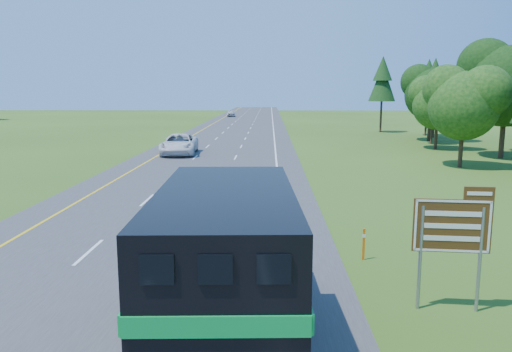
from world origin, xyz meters
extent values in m
cube|color=#38383A|center=(0.00, 50.00, 0.02)|extent=(15.00, 260.00, 0.04)
cube|color=yellow|center=(-5.50, 50.00, 0.04)|extent=(0.15, 260.00, 0.01)
cube|color=white|center=(5.50, 50.00, 0.04)|extent=(0.15, 260.00, 0.01)
cylinder|color=black|center=(2.68, 7.49, 0.65)|extent=(0.44, 1.23, 1.22)
cylinder|color=black|center=(5.00, 7.59, 0.65)|extent=(0.44, 1.23, 1.22)
cube|color=black|center=(3.99, 4.00, 0.78)|extent=(3.03, 8.96, 0.31)
cube|color=black|center=(3.85, 7.43, 1.99)|extent=(2.79, 2.11, 2.10)
cube|color=black|center=(3.80, 8.45, 2.54)|extent=(2.44, 0.17, 0.66)
cube|color=black|center=(4.02, 3.23, 2.46)|extent=(3.04, 6.53, 3.05)
cube|color=#089238|center=(4.16, -0.01, 2.61)|extent=(2.77, 0.16, 0.33)
cube|color=#089238|center=(2.62, 3.17, 2.61)|extent=(0.31, 6.42, 0.33)
cube|color=#089238|center=(5.43, 3.28, 2.61)|extent=(0.31, 6.42, 0.33)
cube|color=black|center=(3.33, -0.04, 3.48)|extent=(0.50, 0.07, 0.44)
cube|color=black|center=(4.16, -0.01, 3.48)|extent=(0.50, 0.07, 0.44)
cube|color=black|center=(4.99, 0.03, 3.48)|extent=(0.50, 0.07, 0.44)
imported|color=silver|center=(-3.67, 40.19, 1.00)|extent=(3.62, 7.08, 1.91)
imported|color=#B7B7BE|center=(-4.20, 110.70, 0.84)|extent=(2.15, 4.78, 1.59)
cylinder|color=gray|center=(9.06, 6.48, 1.47)|extent=(0.10, 0.10, 2.94)
cylinder|color=gray|center=(10.62, 6.34, 1.47)|extent=(0.10, 0.10, 2.94)
cube|color=#4F2D10|center=(9.84, 6.41, 2.40)|extent=(2.05, 0.24, 1.47)
cube|color=#4F2D10|center=(10.48, 6.35, 3.31)|extent=(0.79, 0.13, 0.35)
cube|color=white|center=(9.84, 6.38, 2.40)|extent=(1.95, 0.18, 1.41)
cube|color=orange|center=(8.30, 10.51, 0.58)|extent=(0.08, 0.04, 1.15)
cube|color=white|center=(8.30, 10.51, 0.89)|extent=(0.09, 0.05, 0.13)
camera|label=1|loc=(4.92, -6.73, 5.98)|focal=35.00mm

